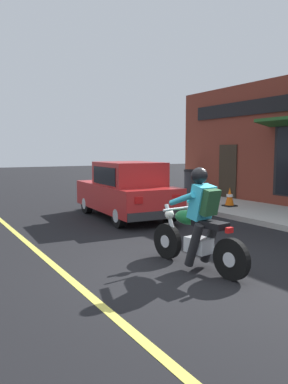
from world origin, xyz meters
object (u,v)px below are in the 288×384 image
(traffic_cone, at_px, (230,197))
(trash_bin, at_px, (191,181))
(motorcycle_with_rider, at_px, (198,227))
(car_hatchback, at_px, (126,191))

(traffic_cone, height_order, trash_bin, trash_bin)
(motorcycle_with_rider, bearing_deg, car_hatchback, 75.63)
(trash_bin, bearing_deg, motorcycle_with_rider, -127.29)
(traffic_cone, distance_m, trash_bin, 3.66)
(car_hatchback, relative_size, trash_bin, 3.95)
(motorcycle_with_rider, bearing_deg, traffic_cone, 41.57)
(motorcycle_with_rider, xyz_separation_m, trash_bin, (5.73, 7.52, -0.04))
(car_hatchback, height_order, traffic_cone, car_hatchback)
(motorcycle_with_rider, distance_m, car_hatchback, 4.74)
(motorcycle_with_rider, bearing_deg, trash_bin, 52.71)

